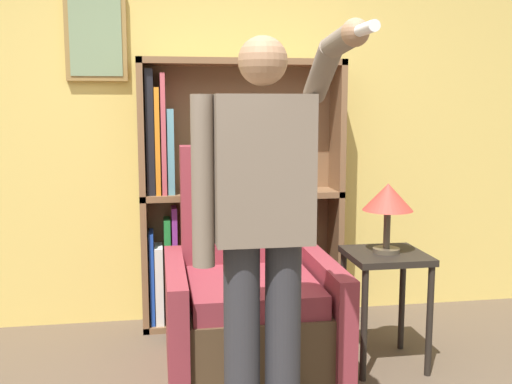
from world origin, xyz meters
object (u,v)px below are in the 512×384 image
bookcase (220,196)px  table_lamp (388,200)px  armchair (249,304)px  side_table (385,274)px  person_standing (262,226)px

bookcase → table_lamp: size_ratio=4.52×
bookcase → armchair: bookcase is taller
side_table → table_lamp: table_lamp is taller
bookcase → side_table: (0.84, -0.82, -0.34)m
armchair → side_table: bearing=-4.9°
armchair → person_standing: 1.04m
armchair → side_table: armchair is taller
armchair → person_standing: (-0.07, -0.83, 0.61)m
bookcase → person_standing: size_ratio=1.01×
person_standing → side_table: size_ratio=2.66×
person_standing → armchair: bearing=85.0°
armchair → table_lamp: 0.96m
side_table → bookcase: bearing=135.9°
person_standing → table_lamp: bearing=42.5°
side_table → person_standing: bearing=-137.5°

